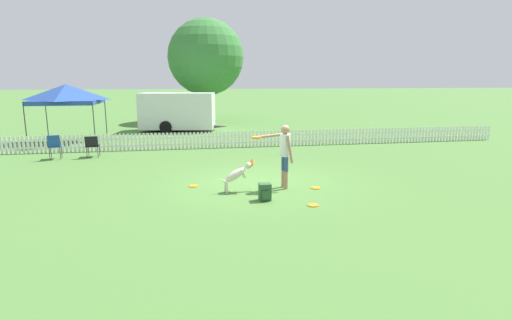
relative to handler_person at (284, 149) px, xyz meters
The scene contains 13 objects.
ground_plane 1.44m from the handler_person, 131.90° to the left, with size 240.00×240.00×0.00m, color #4C7A38.
handler_person is the anchor object (origin of this frame).
leaping_dog 1.44m from the handler_person, behind, with size 1.06×0.35×0.87m.
frisbee_near_handler 2.75m from the handler_person, 166.24° to the left, with size 0.27×0.27×0.02m.
frisbee_near_dog 1.43m from the handler_person, 13.22° to the right, with size 0.27×0.27×0.02m.
frisbee_midfield 2.04m from the handler_person, 79.19° to the right, with size 0.27×0.27×0.02m.
backpack_on_grass 1.57m from the handler_person, 124.78° to the right, with size 0.29×0.29×0.43m.
picket_fence 7.03m from the handler_person, 95.03° to the left, with size 25.99×0.04×0.72m.
folding_chair_blue_left 8.40m from the handler_person, 137.58° to the left, with size 0.50×0.52×0.84m.
folding_chair_center 9.28m from the handler_person, 143.87° to the left, with size 0.49×0.51×0.94m.
canopy_tent_main 13.05m from the handler_person, 128.78° to the left, with size 2.93×2.93×2.75m.
equipment_trailer 13.73m from the handler_person, 102.63° to the left, with size 5.11×2.71×2.21m.
tree_left_grove 19.28m from the handler_person, 92.94° to the left, with size 5.38×5.38×7.21m.
Camera 1 is at (-2.04, -11.12, 2.96)m, focal length 28.00 mm.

